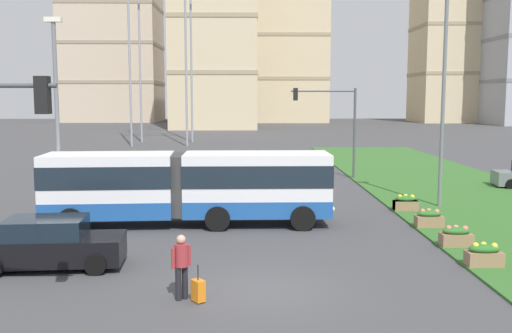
# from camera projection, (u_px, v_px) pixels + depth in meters

# --- Properties ---
(ground_plane) EXTENTS (260.00, 260.00, 0.00)m
(ground_plane) POSITION_uv_depth(u_px,v_px,m) (262.00, 290.00, 15.91)
(ground_plane) COLOR #424244
(grass_median) EXTENTS (10.00, 70.00, 0.08)m
(grass_median) POSITION_uv_depth(u_px,v_px,m) (508.00, 215.00, 26.01)
(grass_median) COLOR #336628
(grass_median) RESTS_ON ground_plane
(articulated_bus) EXTENTS (11.93, 3.13, 3.00)m
(articulated_bus) POSITION_uv_depth(u_px,v_px,m) (188.00, 186.00, 23.92)
(articulated_bus) COLOR white
(articulated_bus) RESTS_ON ground
(car_black_sedan) EXTENTS (4.52, 2.29, 1.58)m
(car_black_sedan) POSITION_uv_depth(u_px,v_px,m) (50.00, 244.00, 17.95)
(car_black_sedan) COLOR black
(car_black_sedan) RESTS_ON ground
(pedestrian_crossing) EXTENTS (0.48, 0.39, 1.74)m
(pedestrian_crossing) POSITION_uv_depth(u_px,v_px,m) (181.00, 262.00, 15.08)
(pedestrian_crossing) COLOR black
(pedestrian_crossing) RESTS_ON ground
(rolling_suitcase) EXTENTS (0.41, 0.43, 0.97)m
(rolling_suitcase) POSITION_uv_depth(u_px,v_px,m) (198.00, 290.00, 14.97)
(rolling_suitcase) COLOR orange
(rolling_suitcase) RESTS_ON ground
(flower_planter_0) EXTENTS (1.10, 0.56, 0.74)m
(flower_planter_0) POSITION_uv_depth(u_px,v_px,m) (484.00, 255.00, 17.95)
(flower_planter_0) COLOR #937051
(flower_planter_0) RESTS_ON grass_median
(flower_planter_1) EXTENTS (1.10, 0.56, 0.74)m
(flower_planter_1) POSITION_uv_depth(u_px,v_px,m) (456.00, 236.00, 20.35)
(flower_planter_1) COLOR #937051
(flower_planter_1) RESTS_ON grass_median
(flower_planter_2) EXTENTS (1.10, 0.56, 0.74)m
(flower_planter_2) POSITION_uv_depth(u_px,v_px,m) (429.00, 218.00, 23.37)
(flower_planter_2) COLOR #937051
(flower_planter_2) RESTS_ON grass_median
(flower_planter_3) EXTENTS (1.10, 0.56, 0.74)m
(flower_planter_3) POSITION_uv_depth(u_px,v_px,m) (406.00, 203.00, 26.86)
(flower_planter_3) COLOR #937051
(flower_planter_3) RESTS_ON grass_median
(flower_planter_4) EXTENTS (1.10, 0.56, 0.74)m
(flower_planter_4) POSITION_uv_depth(u_px,v_px,m) (406.00, 203.00, 26.83)
(flower_planter_4) COLOR #937051
(flower_planter_4) RESTS_ON grass_median
(traffic_light_far_right) EXTENTS (4.24, 0.28, 5.90)m
(traffic_light_far_right) POSITION_uv_depth(u_px,v_px,m) (333.00, 116.00, 37.34)
(traffic_light_far_right) COLOR #474C51
(traffic_light_far_right) RESTS_ON ground
(streetlight_left) EXTENTS (0.70, 0.28, 8.63)m
(streetlight_left) POSITION_uv_depth(u_px,v_px,m) (57.00, 110.00, 24.55)
(streetlight_left) COLOR slate
(streetlight_left) RESTS_ON ground
(streetlight_median) EXTENTS (0.70, 0.28, 10.06)m
(streetlight_median) POSITION_uv_depth(u_px,v_px,m) (443.00, 93.00, 27.22)
(streetlight_median) COLOR slate
(streetlight_median) RESTS_ON ground
(apartment_tower_west) EXTENTS (20.43, 16.70, 40.86)m
(apartment_tower_west) POSITION_uv_depth(u_px,v_px,m) (112.00, 28.00, 126.55)
(apartment_tower_west) COLOR #C6B299
(apartment_tower_west) RESTS_ON ground
(apartment_tower_westcentre) EXTENTS (14.66, 19.12, 35.81)m
(apartment_tower_westcentre) POSITION_uv_depth(u_px,v_px,m) (215.00, 24.00, 100.25)
(apartment_tower_westcentre) COLOR beige
(apartment_tower_westcentre) RESTS_ON ground
(apartment_tower_centre) EXTENTS (20.96, 19.90, 35.52)m
(apartment_tower_centre) POSITION_uv_depth(u_px,v_px,m) (277.00, 40.00, 126.92)
(apartment_tower_centre) COLOR beige
(apartment_tower_centre) RESTS_ON ground
(apartment_tower_eastcentre) EXTENTS (16.97, 14.33, 49.45)m
(apartment_tower_eastcentre) POSITION_uv_depth(u_px,v_px,m) (458.00, 5.00, 122.31)
(apartment_tower_eastcentre) COLOR beige
(apartment_tower_eastcentre) RESTS_ON ground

